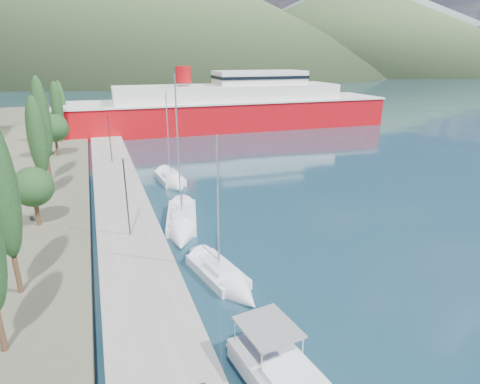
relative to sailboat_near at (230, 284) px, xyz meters
name	(u,v)px	position (x,y,z in m)	size (l,w,h in m)	color
ground	(127,102)	(3.63, 114.14, -0.29)	(1400.00, 1400.00, 0.00)	#183646
quay	(120,195)	(-5.37, 20.14, 0.11)	(5.00, 88.00, 0.80)	gray
hills_far	(188,10)	(142.21, 612.88, 77.10)	(1480.00, 900.00, 180.00)	slate
hills_near	(207,15)	(101.67, 366.64, 48.89)	(1010.00, 520.00, 115.00)	#3C522E
tree_row	(44,134)	(-12.35, 27.11, 5.67)	(3.87, 62.96, 11.50)	#47301E
lamp_posts	(126,194)	(-5.37, 9.18, 3.79)	(0.15, 48.02, 6.06)	#2D2D33
sailboat_near	(230,284)	(0.00, 0.00, 0.00)	(3.63, 7.66, 10.59)	silver
sailboat_mid	(181,228)	(-1.11, 9.63, 0.04)	(4.62, 9.92, 13.81)	silver
sailboat_far	(174,183)	(0.82, 22.54, 0.03)	(3.07, 7.82, 11.23)	silver
ferry	(230,108)	(19.22, 57.01, 3.64)	(65.34, 15.76, 12.90)	#B10910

